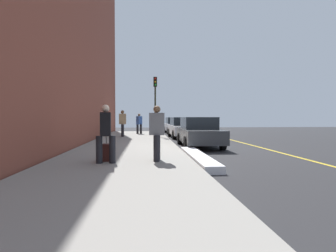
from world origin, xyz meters
TOP-DOWN VIEW (x-y plane):
  - ground_plane at (0.00, 0.00)m, footprint 56.00×56.00m
  - sidewalk at (0.00, -3.30)m, footprint 28.00×4.60m
  - lane_stripe_centre at (0.00, 3.20)m, footprint 28.00×0.14m
  - snow_bank_curb at (3.71, -0.70)m, footprint 4.77×0.56m
  - parked_car_silver at (-12.54, 0.30)m, footprint 4.46×1.99m
  - parked_car_white at (-6.88, 0.24)m, footprint 4.38×1.99m
  - parked_car_charcoal at (-0.78, 0.23)m, footprint 4.63×1.94m
  - pedestrian_blue_coat at (-9.64, -3.02)m, footprint 0.53×0.50m
  - pedestrian_black_coat at (4.90, -3.66)m, footprint 0.49×0.57m
  - pedestrian_tan_coat at (-6.40, -4.11)m, footprint 0.61×0.53m
  - pedestrian_grey_coat at (4.53, -2.15)m, footprint 0.56×0.49m
  - traffic_light_pole at (-7.07, -1.78)m, footprint 0.35×0.26m
  - rolling_suitcase at (4.48, -3.71)m, footprint 0.34×0.22m

SIDE VIEW (x-z plane):
  - ground_plane at x=0.00m, z-range 0.00..0.00m
  - lane_stripe_centre at x=0.00m, z-range 0.00..0.01m
  - sidewalk at x=0.00m, z-range 0.00..0.15m
  - snow_bank_curb at x=3.71m, z-range 0.00..0.22m
  - rolling_suitcase at x=4.48m, z-range -0.03..0.86m
  - parked_car_white at x=-6.88m, z-range 0.00..1.51m
  - parked_car_silver at x=-12.54m, z-range 0.00..1.51m
  - parked_car_charcoal at x=-0.78m, z-range 0.00..1.51m
  - pedestrian_blue_coat at x=-9.64m, z-range 0.21..1.87m
  - pedestrian_grey_coat at x=4.53m, z-range 0.21..1.92m
  - pedestrian_black_coat at x=4.90m, z-range 0.21..1.92m
  - pedestrian_tan_coat at x=-6.40m, z-range 0.21..2.07m
  - traffic_light_pole at x=-7.07m, z-range 0.91..5.22m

